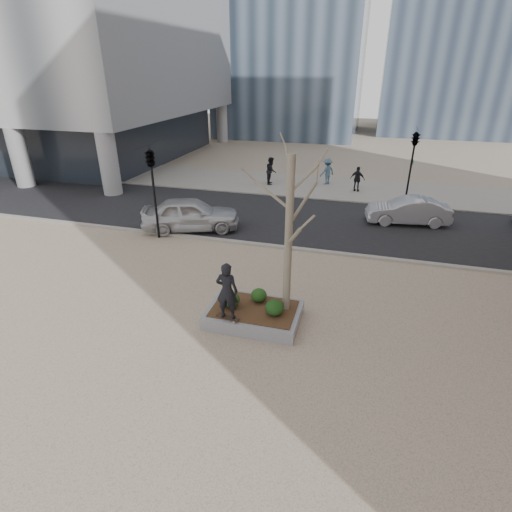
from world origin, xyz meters
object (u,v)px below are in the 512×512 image
(skateboard, at_px, (228,318))
(skateboarder, at_px, (227,291))
(planter, at_px, (254,315))
(police_car, at_px, (191,214))

(skateboard, xyz_separation_m, skateboarder, (0.00, 0.00, 0.98))
(planter, distance_m, skateboard, 1.03)
(planter, bearing_deg, skateboarder, -129.66)
(skateboard, bearing_deg, police_car, 134.83)
(planter, xyz_separation_m, police_car, (-5.37, 7.00, 0.63))
(skateboarder, bearing_deg, police_car, -60.92)
(skateboarder, distance_m, police_car, 9.12)
(skateboard, bearing_deg, planter, 63.83)
(skateboarder, height_order, police_car, skateboarder)
(skateboarder, bearing_deg, skateboard, 180.00)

